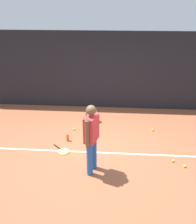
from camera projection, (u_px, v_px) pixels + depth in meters
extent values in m
plane|color=#9E5638|center=(97.00, 152.00, 6.20)|extent=(12.00, 12.00, 0.00)
cube|color=black|center=(103.00, 71.00, 8.31)|extent=(10.00, 0.10, 2.77)
cube|color=white|center=(97.00, 152.00, 6.19)|extent=(9.00, 0.05, 0.00)
cylinder|color=#2659A5|center=(90.00, 159.00, 5.24)|extent=(0.14, 0.14, 0.85)
cylinder|color=#2659A5|center=(94.00, 153.00, 5.44)|extent=(0.14, 0.14, 0.85)
cube|color=red|center=(91.00, 129.00, 5.03)|extent=(0.33, 0.45, 0.60)
sphere|color=brown|center=(91.00, 110.00, 4.84)|extent=(0.22, 0.22, 0.22)
cylinder|color=brown|center=(87.00, 134.00, 4.85)|extent=(0.09, 0.09, 0.62)
cylinder|color=brown|center=(95.00, 125.00, 5.22)|extent=(0.09, 0.09, 0.62)
cylinder|color=black|center=(57.00, 147.00, 6.41)|extent=(0.25, 0.22, 0.03)
torus|color=gold|center=(64.00, 151.00, 6.22)|extent=(0.46, 0.46, 0.02)
cylinder|color=#B2B2B2|center=(64.00, 151.00, 6.22)|extent=(0.39, 0.39, 0.00)
cube|color=#2D6038|center=(91.00, 115.00, 7.71)|extent=(0.36, 0.35, 0.44)
cube|color=#23562D|center=(89.00, 116.00, 7.84)|extent=(0.21, 0.21, 0.20)
sphere|color=#CCE033|center=(173.00, 161.00, 5.82)|extent=(0.07, 0.07, 0.07)
sphere|color=#CCE033|center=(153.00, 130.00, 7.22)|extent=(0.07, 0.07, 0.07)
sphere|color=#CCE033|center=(74.00, 129.00, 7.26)|extent=(0.07, 0.07, 0.07)
sphere|color=#CCE033|center=(185.00, 166.00, 5.63)|extent=(0.07, 0.07, 0.07)
cylinder|color=#D84C26|center=(68.00, 138.00, 6.68)|extent=(0.07, 0.07, 0.20)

